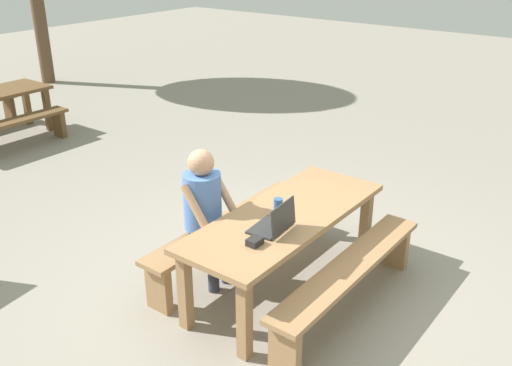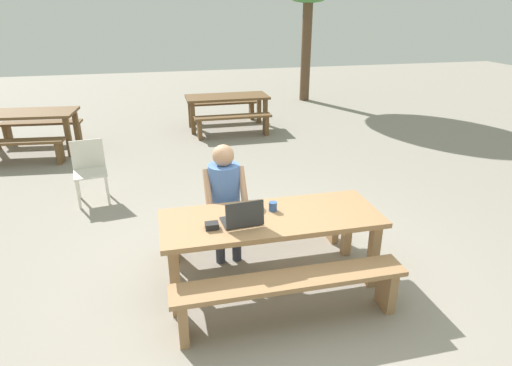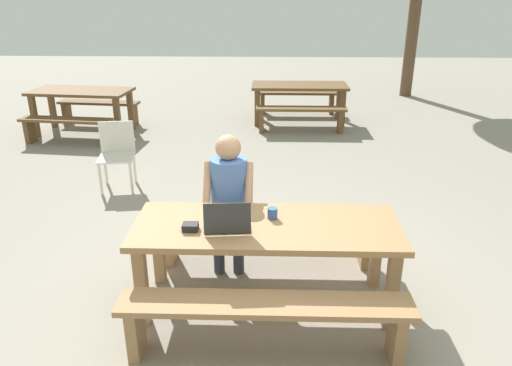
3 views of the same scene
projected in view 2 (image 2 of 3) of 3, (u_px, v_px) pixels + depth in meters
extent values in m
plane|color=gray|center=(270.00, 280.00, 4.39)|extent=(30.00, 30.00, 0.00)
cube|color=#9E754C|center=(271.00, 218.00, 4.11)|extent=(2.10, 0.80, 0.05)
cube|color=#9E754C|center=(175.00, 282.00, 3.79)|extent=(0.09, 0.09, 0.68)
cube|color=#9E754C|center=(373.00, 255.00, 4.19)|extent=(0.09, 0.09, 0.68)
cube|color=#9E754C|center=(172.00, 248.00, 4.32)|extent=(0.09, 0.09, 0.68)
cube|color=#9E754C|center=(347.00, 227.00, 4.73)|extent=(0.09, 0.09, 0.68)
cube|color=#9E754C|center=(291.00, 280.00, 3.64)|extent=(2.04, 0.30, 0.05)
cube|color=#9E754C|center=(183.00, 319.00, 3.54)|extent=(0.08, 0.24, 0.42)
cube|color=#9E754C|center=(386.00, 288.00, 3.93)|extent=(0.08, 0.24, 0.42)
cube|color=#9E754C|center=(256.00, 214.00, 4.79)|extent=(2.04, 0.30, 0.05)
cube|color=#9E754C|center=(174.00, 242.00, 4.69)|extent=(0.08, 0.24, 0.42)
cube|color=#9E754C|center=(332.00, 223.00, 5.08)|extent=(0.08, 0.24, 0.42)
cube|color=#2D2D2D|center=(241.00, 221.00, 3.99)|extent=(0.37, 0.27, 0.02)
cube|color=#2D2D2D|center=(245.00, 215.00, 3.83)|extent=(0.36, 0.07, 0.24)
cube|color=black|center=(245.00, 214.00, 3.84)|extent=(0.33, 0.05, 0.22)
cube|color=black|center=(212.00, 226.00, 3.87)|extent=(0.12, 0.10, 0.06)
cylinder|color=#335693|center=(273.00, 206.00, 4.20)|extent=(0.08, 0.08, 0.09)
cylinder|color=#333847|center=(220.00, 243.00, 4.62)|extent=(0.10, 0.10, 0.47)
cylinder|color=#333847|center=(237.00, 241.00, 4.66)|extent=(0.10, 0.10, 0.47)
cube|color=#333847|center=(226.00, 216.00, 4.61)|extent=(0.28, 0.28, 0.12)
cylinder|color=#517AC6|center=(224.00, 187.00, 4.58)|extent=(0.33, 0.33, 0.51)
cylinder|color=tan|center=(208.00, 191.00, 4.44)|extent=(0.07, 0.32, 0.41)
cylinder|color=tan|center=(243.00, 187.00, 4.52)|extent=(0.07, 0.32, 0.41)
sphere|color=tan|center=(223.00, 155.00, 4.44)|extent=(0.23, 0.23, 0.23)
cube|color=silver|center=(90.00, 173.00, 5.99)|extent=(0.50, 0.50, 0.02)
cube|color=silver|center=(87.00, 154.00, 6.09)|extent=(0.44, 0.08, 0.41)
cylinder|color=silver|center=(78.00, 195.00, 5.85)|extent=(0.04, 0.04, 0.42)
cylinder|color=silver|center=(108.00, 190.00, 5.98)|extent=(0.04, 0.04, 0.42)
cylinder|color=silver|center=(78.00, 185.00, 6.17)|extent=(0.04, 0.04, 0.42)
cylinder|color=silver|center=(106.00, 181.00, 6.30)|extent=(0.04, 0.04, 0.42)
cube|color=brown|center=(227.00, 97.00, 9.47)|extent=(1.80, 0.78, 0.05)
cube|color=brown|center=(193.00, 118.00, 9.18)|extent=(0.09, 0.09, 0.68)
cube|color=brown|center=(265.00, 114.00, 9.52)|extent=(0.09, 0.09, 0.68)
cube|color=brown|center=(190.00, 112.00, 9.70)|extent=(0.09, 0.09, 0.68)
cube|color=brown|center=(259.00, 109.00, 10.04)|extent=(0.09, 0.09, 0.68)
cube|color=brown|center=(233.00, 117.00, 8.95)|extent=(1.61, 0.30, 0.05)
cube|color=brown|center=(200.00, 129.00, 8.89)|extent=(0.08, 0.24, 0.41)
cube|color=brown|center=(266.00, 125.00, 9.19)|extent=(0.08, 0.24, 0.41)
cube|color=brown|center=(222.00, 103.00, 10.19)|extent=(1.61, 0.30, 0.05)
cube|color=brown|center=(193.00, 114.00, 10.13)|extent=(0.08, 0.24, 0.41)
cube|color=brown|center=(251.00, 111.00, 10.43)|extent=(0.08, 0.24, 0.41)
cube|color=brown|center=(26.00, 113.00, 7.85)|extent=(1.78, 0.98, 0.05)
cube|color=brown|center=(68.00, 137.00, 7.81)|extent=(0.10, 0.10, 0.73)
cube|color=brown|center=(77.00, 128.00, 8.37)|extent=(0.10, 0.10, 0.73)
cube|color=brown|center=(17.00, 142.00, 7.39)|extent=(1.56, 0.45, 0.05)
cube|color=brown|center=(60.00, 152.00, 7.56)|extent=(0.10, 0.25, 0.39)
cube|color=brown|center=(41.00, 123.00, 8.57)|extent=(1.56, 0.45, 0.05)
cube|color=brown|center=(8.00, 135.00, 8.57)|extent=(0.10, 0.25, 0.39)
cube|color=brown|center=(78.00, 132.00, 8.74)|extent=(0.10, 0.25, 0.39)
cylinder|color=brown|center=(306.00, 44.00, 11.99)|extent=(0.27, 0.27, 3.13)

